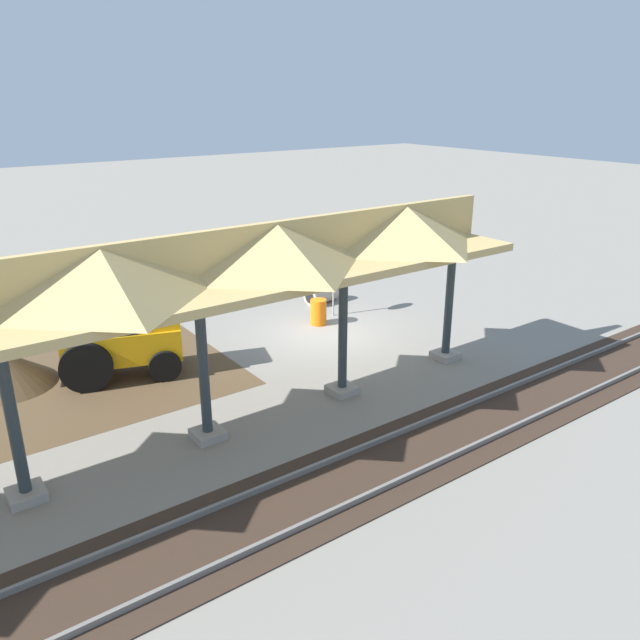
{
  "coord_description": "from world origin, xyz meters",
  "views": [
    {
      "loc": [
        11.64,
        15.64,
        7.64
      ],
      "look_at": [
        1.95,
        2.28,
        1.6
      ],
      "focal_mm": 35.0,
      "sensor_mm": 36.0,
      "label": 1
    }
  ],
  "objects_px": {
    "concrete_pipe": "(322,294)",
    "stop_sign": "(334,269)",
    "traffic_barrel": "(318,312)",
    "backhoe": "(116,335)"
  },
  "relations": [
    {
      "from": "concrete_pipe",
      "to": "stop_sign",
      "type": "bearing_deg",
      "value": 70.12
    },
    {
      "from": "concrete_pipe",
      "to": "traffic_barrel",
      "type": "height_order",
      "value": "traffic_barrel"
    },
    {
      "from": "stop_sign",
      "to": "concrete_pipe",
      "type": "relative_size",
      "value": 1.8
    },
    {
      "from": "traffic_barrel",
      "to": "concrete_pipe",
      "type": "bearing_deg",
      "value": -128.87
    },
    {
      "from": "backhoe",
      "to": "traffic_barrel",
      "type": "distance_m",
      "value": 7.14
    },
    {
      "from": "backhoe",
      "to": "concrete_pipe",
      "type": "xyz_separation_m",
      "value": [
        -8.57,
        -1.97,
        -0.9
      ]
    },
    {
      "from": "concrete_pipe",
      "to": "backhoe",
      "type": "bearing_deg",
      "value": 12.95
    },
    {
      "from": "stop_sign",
      "to": "traffic_barrel",
      "type": "xyz_separation_m",
      "value": [
        0.96,
        0.42,
        -1.3
      ]
    },
    {
      "from": "backhoe",
      "to": "concrete_pipe",
      "type": "height_order",
      "value": "backhoe"
    },
    {
      "from": "backhoe",
      "to": "concrete_pipe",
      "type": "distance_m",
      "value": 8.84
    }
  ]
}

